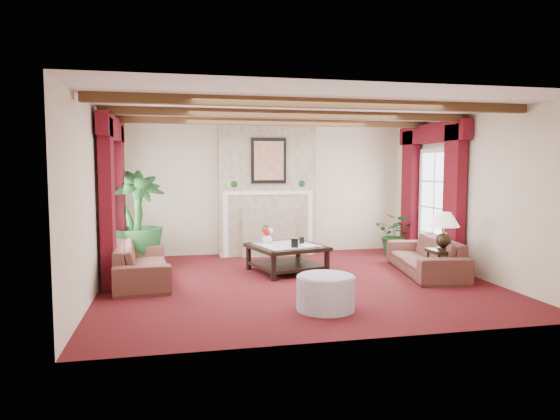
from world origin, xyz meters
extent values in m
plane|color=#400B0B|center=(0.00, 0.00, 0.00)|extent=(6.00, 6.00, 0.00)
plane|color=white|center=(0.00, 0.00, 2.70)|extent=(6.00, 6.00, 0.00)
cube|color=beige|center=(0.00, 2.75, 1.35)|extent=(6.00, 0.02, 2.70)
cube|color=beige|center=(-3.00, 0.00, 1.35)|extent=(0.02, 5.50, 2.70)
cube|color=beige|center=(3.00, 0.00, 1.35)|extent=(0.02, 5.50, 2.70)
imported|color=#360E1B|center=(-2.42, 0.52, 0.41)|extent=(2.19, 0.94, 0.82)
imported|color=#360E1B|center=(2.32, 0.14, 0.41)|extent=(2.30, 1.31, 0.82)
imported|color=black|center=(-2.56, 1.71, 0.49)|extent=(2.45, 2.58, 0.99)
imported|color=black|center=(2.60, 1.90, 0.34)|extent=(1.64, 1.64, 0.68)
cylinder|color=#AAA6BC|center=(0.00, -1.61, 0.22)|extent=(0.75, 0.75, 0.44)
imported|color=silver|center=(-0.28, 1.02, 0.57)|extent=(0.31, 0.31, 0.19)
imported|color=black|center=(0.25, 0.50, 0.63)|extent=(0.23, 0.06, 0.31)
camera|label=1|loc=(-1.88, -7.62, 1.83)|focal=32.00mm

